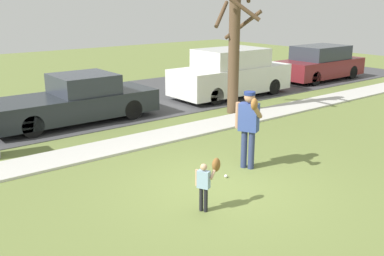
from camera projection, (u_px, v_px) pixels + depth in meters
name	position (u px, v px, depth m)	size (l,w,h in m)	color
ground_plane	(135.00, 145.00, 11.93)	(48.00, 48.00, 0.00)	olive
sidewalk_strip	(133.00, 143.00, 11.99)	(36.00, 1.20, 0.06)	beige
road_surface	(60.00, 109.00, 15.78)	(36.00, 6.80, 0.02)	#424244
person_adult	(249.00, 122.00, 9.92)	(0.64, 0.85, 1.79)	navy
person_child	(208.00, 177.00, 8.04)	(0.52, 0.30, 0.97)	black
baseball	(226.00, 176.00, 9.69)	(0.07, 0.07, 0.07)	white
street_tree_near	(234.00, 42.00, 14.66)	(1.84, 1.88, 4.50)	brown
parked_pickup_dark	(75.00, 101.00, 13.99)	(5.20, 1.95, 1.48)	#23282D
parked_van_white	(231.00, 74.00, 17.71)	(5.00, 1.95, 1.88)	silver
parked_suv_maroon	(320.00, 64.00, 21.45)	(4.70, 1.90, 1.63)	maroon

